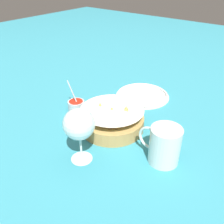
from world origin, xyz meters
TOP-DOWN VIEW (x-y plane):
  - ground_plane at (0.00, 0.00)m, footprint 4.00×4.00m
  - food_basket at (-0.01, -0.02)m, footprint 0.23×0.23m
  - sauce_cup at (0.18, -0.03)m, footprint 0.08×0.07m
  - wine_glass at (-0.04, 0.17)m, footprint 0.09×0.09m
  - beer_mug at (-0.24, 0.02)m, footprint 0.14×0.09m
  - side_plate at (0.03, -0.30)m, footprint 0.24×0.24m

SIDE VIEW (x-z plane):
  - ground_plane at x=0.00m, z-range 0.00..0.00m
  - side_plate at x=0.03m, z-range 0.00..0.01m
  - sauce_cup at x=0.18m, z-range -0.04..0.08m
  - food_basket at x=-0.01m, z-range -0.01..0.09m
  - beer_mug at x=-0.24m, z-range 0.00..0.11m
  - wine_glass at x=-0.04m, z-range 0.04..0.22m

